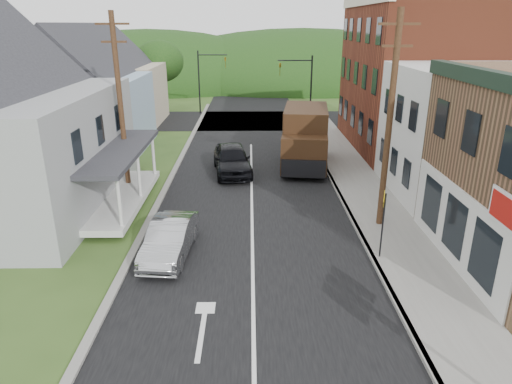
{
  "coord_description": "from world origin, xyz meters",
  "views": [
    {
      "loc": [
        -0.08,
        -14.78,
        8.42
      ],
      "look_at": [
        0.15,
        1.99,
        2.2
      ],
      "focal_mm": 32.0,
      "sensor_mm": 36.0,
      "label": 1
    }
  ],
  "objects_px": {
    "delivery_van": "(305,138)",
    "warning_sign": "(383,214)",
    "silver_sedan": "(170,239)",
    "dark_sedan": "(232,159)"
  },
  "relations": [
    {
      "from": "delivery_van",
      "to": "warning_sign",
      "type": "bearing_deg",
      "value": -75.6
    },
    {
      "from": "silver_sedan",
      "to": "warning_sign",
      "type": "distance_m",
      "value": 8.02
    },
    {
      "from": "dark_sedan",
      "to": "warning_sign",
      "type": "height_order",
      "value": "warning_sign"
    },
    {
      "from": "silver_sedan",
      "to": "delivery_van",
      "type": "bearing_deg",
      "value": 65.86
    },
    {
      "from": "dark_sedan",
      "to": "delivery_van",
      "type": "bearing_deg",
      "value": 9.93
    },
    {
      "from": "delivery_van",
      "to": "warning_sign",
      "type": "distance_m",
      "value": 12.21
    },
    {
      "from": "delivery_van",
      "to": "warning_sign",
      "type": "xyz_separation_m",
      "value": [
        1.46,
        -12.12,
        0.06
      ]
    },
    {
      "from": "silver_sedan",
      "to": "dark_sedan",
      "type": "relative_size",
      "value": 0.83
    },
    {
      "from": "silver_sedan",
      "to": "delivery_van",
      "type": "relative_size",
      "value": 0.63
    },
    {
      "from": "dark_sedan",
      "to": "delivery_van",
      "type": "relative_size",
      "value": 0.75
    }
  ]
}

